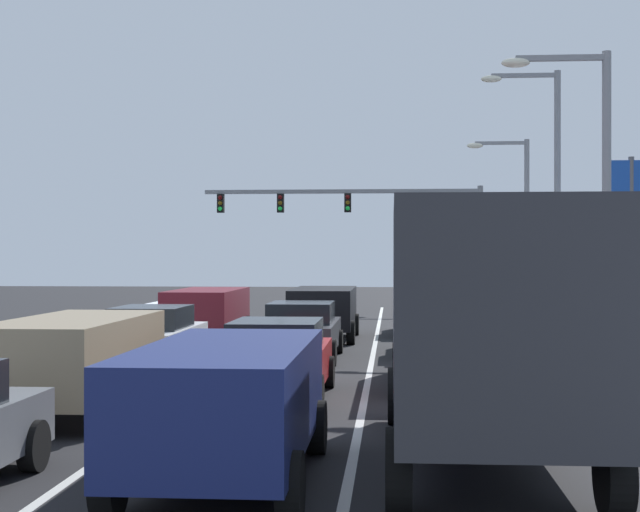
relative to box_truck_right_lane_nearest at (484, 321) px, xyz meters
name	(u,v)px	position (x,y,z in m)	size (l,w,h in m)	color
ground_plane	(294,376)	(-3.42, 8.94, -1.90)	(120.00, 120.00, 0.00)	black
lane_stripe_between_right_lane_and_center_lane	(373,356)	(-1.72, 13.32, -1.90)	(0.14, 48.10, 0.01)	silver
lane_stripe_between_center_lane_and_left_lane	(249,355)	(-5.12, 13.32, -1.90)	(0.14, 48.10, 0.01)	silver
snow_bank_right_shoulder	(571,348)	(3.58, 13.32, -1.63)	(2.08, 48.10, 0.54)	silver
snow_bank_left_shoulder	(61,341)	(-10.42, 13.32, -1.54)	(2.02, 48.10, 0.73)	silver
box_truck_right_lane_nearest	(484,321)	(0.00, 0.00, 0.00)	(2.53, 7.20, 3.36)	silver
suv_maroon_right_lane_second	(444,337)	(-0.10, 7.70, -0.88)	(2.16, 4.90, 1.67)	maroon
sedan_green_right_lane_third	(436,327)	(0.03, 14.00, -1.14)	(2.00, 4.50, 1.51)	#1E5633
sedan_silver_right_lane_fourth	(422,312)	(-0.16, 20.87, -1.14)	(2.00, 4.50, 1.51)	#B7BABF
suv_navy_center_lane_nearest	(227,398)	(-3.20, -1.13, -0.88)	(2.16, 4.90, 1.67)	navy
sedan_red_center_lane_second	(277,359)	(-3.40, 5.55, -1.14)	(2.00, 4.50, 1.51)	maroon
sedan_charcoal_center_lane_third	(302,330)	(-3.58, 12.45, -1.14)	(2.00, 4.50, 1.51)	#38383D
suv_black_center_lane_fourth	(324,308)	(-3.42, 18.32, -0.88)	(2.16, 4.90, 1.67)	black
suv_tan_left_lane_second	(75,356)	(-6.66, 3.45, -0.88)	(2.16, 4.90, 1.67)	#937F60
sedan_white_left_lane_third	(153,337)	(-7.01, 10.21, -1.14)	(2.00, 4.50, 1.51)	silver
suv_maroon_left_lane_fourth	(207,310)	(-7.00, 17.00, -0.88)	(2.16, 4.90, 1.67)	maroon
traffic_light_gantry	(374,212)	(-2.11, 35.16, 2.99)	(14.00, 0.47, 6.20)	slate
street_lamp_right_near	(591,177)	(3.66, 11.13, 2.76)	(2.66, 0.36, 7.74)	gray
street_lamp_right_mid	(547,179)	(4.01, 19.87, 3.40)	(2.66, 0.36, 8.96)	gray
street_lamp_right_far	(518,211)	(4.17, 28.62, 2.74)	(2.66, 0.36, 7.70)	gray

